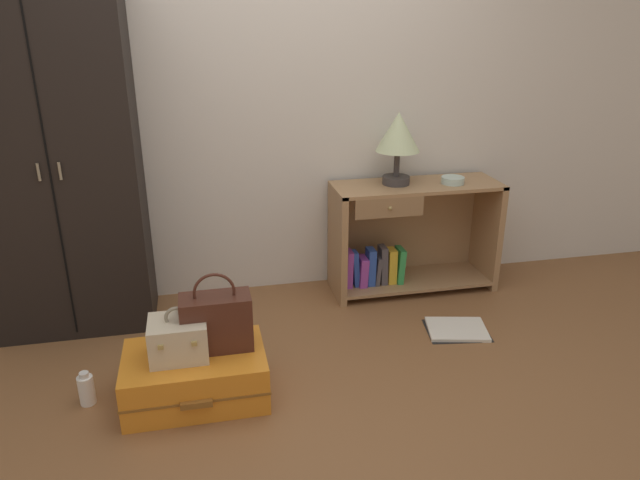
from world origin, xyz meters
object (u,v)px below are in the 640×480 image
bowl (453,180)px  suitcase_large (196,376)px  wardrobe (58,161)px  bottle (86,389)px  train_case (178,338)px  bookshelf (406,237)px  handbag (216,321)px  table_lamp (398,136)px  open_book_on_floor (457,330)px

bowl → suitcase_large: 1.96m
wardrobe → bottle: wardrobe is taller
suitcase_large → train_case: train_case is taller
wardrobe → bookshelf: wardrobe is taller
suitcase_large → handbag: (0.11, 0.04, 0.26)m
train_case → bowl: bearing=27.5°
table_lamp → suitcase_large: (-1.29, -0.95, -0.90)m
bottle → open_book_on_floor: size_ratio=0.43×
wardrobe → bowl: 2.29m
train_case → open_book_on_floor: bearing=11.6°
bookshelf → suitcase_large: (-1.38, -0.94, -0.23)m
train_case → handbag: handbag is taller
bookshelf → open_book_on_floor: 0.72m
bookshelf → train_case: size_ratio=4.07×
wardrobe → train_case: wardrobe is taller
wardrobe → handbag: wardrobe is taller
table_lamp → train_case: size_ratio=1.71×
suitcase_large → table_lamp: bearing=36.4°
table_lamp → open_book_on_floor: size_ratio=1.15×
bookshelf → open_book_on_floor: size_ratio=2.75×
suitcase_large → bookshelf: bearing=34.4°
bowl → handbag: 1.78m
table_lamp → suitcase_large: 1.83m
bookshelf → handbag: 1.55m
bookshelf → bottle: (-1.88, -0.89, -0.27)m
suitcase_large → bottle: 0.51m
train_case → bottle: (-0.44, 0.06, -0.25)m
wardrobe → bottle: (0.14, -0.84, -0.89)m
wardrobe → bowl: size_ratio=13.56×
table_lamp → bowl: bearing=-10.3°
table_lamp → handbag: (-1.17, -0.91, -0.64)m
table_lamp → suitcase_large: bearing=-143.6°
wardrobe → handbag: 1.29m
train_case → handbag: bearing=12.5°
wardrobe → handbag: (0.76, -0.86, -0.60)m
bookshelf → table_lamp: 0.67m
bowl → train_case: size_ratio=0.55×
table_lamp → bottle: bearing=-153.5°
bowl → wardrobe: bearing=179.7°
wardrobe → bookshelf: 2.11m
bottle → open_book_on_floor: bearing=7.4°
train_case → open_book_on_floor: size_ratio=0.68×
open_book_on_floor → wardrobe: bearing=164.6°
bottle → train_case: bearing=-7.4°
bottle → open_book_on_floor: bottle is taller
train_case → bookshelf: bearing=33.2°
suitcase_large → handbag: size_ratio=1.72×
table_lamp → handbag: 1.62m
table_lamp → bowl: table_lamp is taller
train_case → bottle: bearing=172.6°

